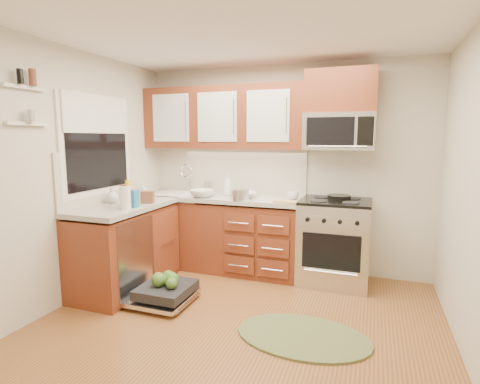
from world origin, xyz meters
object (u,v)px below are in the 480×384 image
at_px(sink, 181,203).
at_px(paper_towel_roll, 125,198).
at_px(cup, 293,195).
at_px(range, 334,242).
at_px(microwave, 339,132).
at_px(stock_pot, 240,194).
at_px(cutting_board, 287,202).
at_px(bowl_b, 202,193).
at_px(skillet, 339,197).
at_px(dishwasher, 163,293).
at_px(rug, 303,336).
at_px(bowl_a, 244,195).
at_px(upper_cabinets, 223,118).

height_order(sink, paper_towel_roll, paper_towel_roll).
bearing_deg(sink, cup, 0.84).
distance_m(range, paper_towel_roll, 2.31).
xyz_separation_m(microwave, stock_pot, (-1.05, -0.33, -0.71)).
bearing_deg(microwave, cutting_board, -146.58).
xyz_separation_m(range, sink, (-1.93, -0.01, 0.33)).
bearing_deg(range, bowl_b, -173.36).
xyz_separation_m(microwave, cutting_board, (-0.50, -0.33, -0.77)).
xyz_separation_m(cutting_board, paper_towel_roll, (-1.43, -0.92, 0.10)).
height_order(skillet, bowl_b, bowl_b).
distance_m(microwave, dishwasher, 2.55).
bearing_deg(rug, bowl_a, 127.26).
height_order(skillet, cup, cup).
bearing_deg(skillet, rug, -95.62).
bearing_deg(upper_cabinets, paper_towel_roll, -112.34).
bearing_deg(stock_pot, cup, 21.10).
bearing_deg(sink, bowl_a, -3.11).
xyz_separation_m(sink, bowl_b, (0.38, -0.17, 0.17)).
height_order(sink, bowl_b, bowl_b).
bearing_deg(stock_pot, dishwasher, -117.89).
bearing_deg(stock_pot, upper_cabinets, 134.75).
bearing_deg(dishwasher, sink, 109.20).
height_order(cutting_board, bowl_a, bowl_a).
bearing_deg(stock_pot, paper_towel_roll, -133.55).
height_order(range, microwave, microwave).
bearing_deg(bowl_a, dishwasher, -114.13).
xyz_separation_m(upper_cabinets, cup, (0.93, -0.13, -0.90)).
bearing_deg(cutting_board, range, 22.78).
height_order(cutting_board, paper_towel_roll, paper_towel_roll).
xyz_separation_m(range, skillet, (0.03, 0.06, 0.50)).
height_order(skillet, paper_towel_roll, paper_towel_roll).
relative_size(sink, stock_pot, 2.95).
relative_size(dishwasher, bowl_a, 2.40).
bearing_deg(upper_cabinets, range, -5.89).
xyz_separation_m(upper_cabinets, dishwasher, (-0.13, -1.27, -1.77)).
distance_m(stock_pot, cutting_board, 0.56).
height_order(sink, skillet, skillet).
height_order(upper_cabinets, dishwasher, upper_cabinets).
xyz_separation_m(bowl_b, cup, (1.07, 0.19, 0.00)).
bearing_deg(range, cup, 178.67).
xyz_separation_m(bowl_a, cup, (0.58, 0.07, 0.01)).
bearing_deg(upper_cabinets, rug, -48.26).
relative_size(cutting_board, paper_towel_roll, 1.19).
height_order(microwave, cup, microwave).
bearing_deg(stock_pot, cutting_board, 0.00).
height_order(microwave, cutting_board, microwave).
height_order(microwave, dishwasher, microwave).
height_order(dishwasher, skillet, skillet).
relative_size(sink, cutting_board, 2.29).
distance_m(cutting_board, bowl_b, 1.05).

